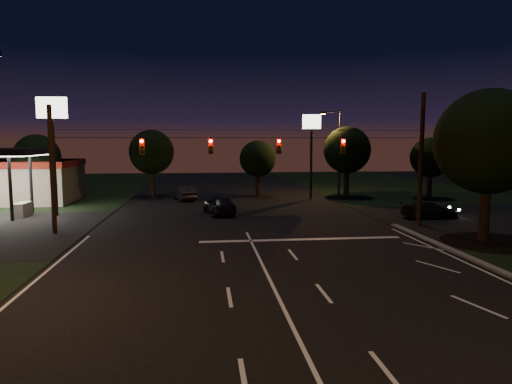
{
  "coord_description": "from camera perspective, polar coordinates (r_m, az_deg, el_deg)",
  "views": [
    {
      "loc": [
        -2.73,
        -14.44,
        5.76
      ],
      "look_at": [
        0.16,
        10.26,
        3.0
      ],
      "focal_mm": 32.0,
      "sensor_mm": 36.0,
      "label": 1
    }
  ],
  "objects": [
    {
      "name": "tree_far_e",
      "position": [
        49.16,
        20.94,
        4.0
      ],
      "size": [
        4.0,
        4.0,
        6.18
      ],
      "color": "black",
      "rests_on": "ground"
    },
    {
      "name": "tree_far_c",
      "position": [
        47.92,
        0.21,
        4.11
      ],
      "size": [
        3.8,
        3.8,
        5.86
      ],
      "color": "black",
      "rests_on": "ground"
    },
    {
      "name": "signal_span",
      "position": [
        29.53,
        -1.38,
        5.84
      ],
      "size": [
        24.0,
        0.4,
        1.56
      ],
      "color": "black",
      "rests_on": "ground"
    },
    {
      "name": "pole_sign_right",
      "position": [
        45.72,
        6.95,
        6.89
      ],
      "size": [
        1.8,
        0.3,
        8.4
      ],
      "color": "black",
      "rests_on": "ground"
    },
    {
      "name": "utility_pole_left",
      "position": [
        31.4,
        -23.81,
        -4.78
      ],
      "size": [
        0.28,
        0.28,
        8.0
      ],
      "primitive_type": "cylinder",
      "color": "black",
      "rests_on": "ground"
    },
    {
      "name": "tree_far_a",
      "position": [
        47.12,
        -25.63,
        3.88
      ],
      "size": [
        4.2,
        4.2,
        6.42
      ],
      "color": "black",
      "rests_on": "ground"
    },
    {
      "name": "car_cross",
      "position": [
        36.61,
        20.9,
        -2.16
      ],
      "size": [
        4.38,
        2.01,
        1.24
      ],
      "primitive_type": "imported",
      "rotation": [
        0.0,
        0.0,
        1.64
      ],
      "color": "black",
      "rests_on": "ground"
    },
    {
      "name": "pole_sign_left_near",
      "position": [
        38.16,
        -24.08,
        7.62
      ],
      "size": [
        2.2,
        0.3,
        9.1
      ],
      "color": "black",
      "rests_on": "ground"
    },
    {
      "name": "tree_far_d",
      "position": [
        47.91,
        11.3,
        5.09
      ],
      "size": [
        4.8,
        4.8,
        7.3
      ],
      "color": "black",
      "rests_on": "ground"
    },
    {
      "name": "street_light_right_far",
      "position": [
        48.49,
        10.11,
        5.62
      ],
      "size": [
        2.2,
        0.35,
        9.0
      ],
      "color": "black",
      "rests_on": "ground"
    },
    {
      "name": "car_oncoming_a",
      "position": [
        36.27,
        -4.64,
        -1.58
      ],
      "size": [
        2.77,
        4.86,
        1.56
      ],
      "primitive_type": "imported",
      "rotation": [
        0.0,
        0.0,
        3.36
      ],
      "color": "black",
      "rests_on": "ground"
    },
    {
      "name": "ground",
      "position": [
        15.78,
        3.88,
        -15.09
      ],
      "size": [
        140.0,
        140.0,
        0.0
      ],
      "primitive_type": "plane",
      "color": "black",
      "rests_on": "ground"
    },
    {
      "name": "stop_bar",
      "position": [
        27.18,
        5.67,
        -5.92
      ],
      "size": [
        12.0,
        0.5,
        0.01
      ],
      "primitive_type": "cube",
      "color": "silver",
      "rests_on": "ground"
    },
    {
      "name": "car_oncoming_b",
      "position": [
        45.49,
        -8.99,
        -0.14
      ],
      "size": [
        2.65,
        4.47,
        1.39
      ],
      "primitive_type": "imported",
      "rotation": [
        0.0,
        0.0,
        3.44
      ],
      "color": "black",
      "rests_on": "ground"
    },
    {
      "name": "tree_far_b",
      "position": [
        48.86,
        -12.89,
        4.83
      ],
      "size": [
        4.6,
        4.6,
        6.98
      ],
      "color": "black",
      "rests_on": "ground"
    },
    {
      "name": "utility_pole_right",
      "position": [
        33.42,
        19.64,
        -3.96
      ],
      "size": [
        0.3,
        0.3,
        9.0
      ],
      "primitive_type": "cylinder",
      "color": "black",
      "rests_on": "ground"
    },
    {
      "name": "tree_right_near",
      "position": [
        29.49,
        26.91,
        5.49
      ],
      "size": [
        6.0,
        6.0,
        8.76
      ],
      "color": "black",
      "rests_on": "ground"
    }
  ]
}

